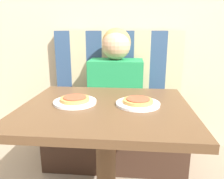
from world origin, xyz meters
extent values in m
cube|color=#C6B28E|center=(0.00, 1.00, 1.30)|extent=(7.00, 0.05, 2.60)
cube|color=#382319|center=(0.00, 0.68, 0.22)|extent=(1.09, 0.53, 0.45)
cube|color=navy|center=(-0.48, 0.91, 0.75)|extent=(0.14, 0.07, 0.61)
cube|color=tan|center=(-0.34, 0.91, 0.75)|extent=(0.14, 0.07, 0.61)
cube|color=navy|center=(-0.20, 0.91, 0.75)|extent=(0.14, 0.07, 0.61)
cube|color=tan|center=(-0.07, 0.91, 0.75)|extent=(0.14, 0.07, 0.61)
cube|color=navy|center=(0.07, 0.91, 0.75)|extent=(0.14, 0.07, 0.61)
cube|color=tan|center=(0.20, 0.91, 0.75)|extent=(0.14, 0.07, 0.61)
cube|color=navy|center=(0.34, 0.91, 0.75)|extent=(0.14, 0.07, 0.61)
cube|color=tan|center=(0.48, 0.91, 0.75)|extent=(0.14, 0.07, 0.61)
cube|color=brown|center=(0.00, 0.00, 0.69)|extent=(0.80, 0.68, 0.03)
cylinder|color=brown|center=(0.00, 0.00, 0.34)|extent=(0.10, 0.10, 0.67)
cube|color=#1E8447|center=(0.00, 0.68, 0.64)|extent=(0.41, 0.26, 0.39)
sphere|color=tan|center=(0.00, 0.68, 0.95)|extent=(0.22, 0.22, 0.22)
sphere|color=#AD8447|center=(0.00, 0.71, 0.97)|extent=(0.22, 0.22, 0.22)
cylinder|color=white|center=(-0.15, 0.02, 0.71)|extent=(0.21, 0.21, 0.01)
cylinder|color=white|center=(0.15, 0.02, 0.71)|extent=(0.21, 0.21, 0.01)
cylinder|color=#C68E47|center=(-0.15, 0.02, 0.73)|extent=(0.14, 0.14, 0.02)
cylinder|color=#AD472D|center=(-0.15, 0.02, 0.74)|extent=(0.11, 0.11, 0.01)
cylinder|color=#C68E47|center=(0.15, 0.02, 0.73)|extent=(0.14, 0.14, 0.02)
cylinder|color=#AD472D|center=(0.15, 0.02, 0.74)|extent=(0.11, 0.11, 0.01)
camera|label=1|loc=(0.12, -0.98, 1.05)|focal=35.00mm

